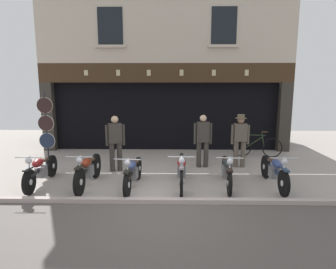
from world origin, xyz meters
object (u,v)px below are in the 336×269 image
(motorcycle_left, at_px, (88,170))
(salesman_left, at_px, (115,141))
(salesman_right, at_px, (240,138))
(leaning_bicycle, at_px, (257,146))
(advert_board_near, at_px, (204,106))
(motorcycle_far_left, at_px, (41,170))
(motorcycle_center, at_px, (182,170))
(motorcycle_center_left, at_px, (133,172))
(tyre_sign_pole, at_px, (46,124))
(motorcycle_center_right, at_px, (227,170))
(motorcycle_right, at_px, (274,170))
(shopkeeper_center, at_px, (203,139))

(motorcycle_left, height_order, salesman_left, salesman_left)
(salesman_right, bearing_deg, leaning_bicycle, -123.63)
(motorcycle_left, bearing_deg, advert_board_near, -126.06)
(motorcycle_far_left, bearing_deg, motorcycle_center, 178.71)
(motorcycle_left, distance_m, advert_board_near, 5.57)
(motorcycle_far_left, xyz_separation_m, motorcycle_center, (3.58, -0.01, 0.03))
(advert_board_near, bearing_deg, motorcycle_center_left, -116.15)
(motorcycle_center_left, height_order, tyre_sign_pole, tyre_sign_pole)
(motorcycle_center, relative_size, salesman_left, 1.25)
(leaning_bicycle, bearing_deg, motorcycle_center, 146.99)
(motorcycle_far_left, distance_m, tyre_sign_pole, 2.57)
(motorcycle_center_right, distance_m, salesman_right, 1.95)
(motorcycle_right, bearing_deg, motorcycle_center_left, 2.77)
(motorcycle_left, xyz_separation_m, salesman_right, (4.19, 1.81, 0.48))
(salesman_left, xyz_separation_m, tyre_sign_pole, (-2.47, 1.03, 0.35))
(leaning_bicycle, bearing_deg, motorcycle_far_left, 124.60)
(motorcycle_left, xyz_separation_m, advert_board_near, (3.30, 4.29, 1.29))
(motorcycle_right, distance_m, leaning_bicycle, 3.12)
(motorcycle_center, xyz_separation_m, tyre_sign_pole, (-4.38, 2.31, 0.83))
(tyre_sign_pole, bearing_deg, motorcycle_left, -49.20)
(salesman_left, height_order, advert_board_near, advert_board_near)
(motorcycle_center_left, bearing_deg, leaning_bicycle, -136.54)
(shopkeeper_center, height_order, leaning_bicycle, shopkeeper_center)
(motorcycle_right, distance_m, advert_board_near, 4.63)
(shopkeeper_center, height_order, advert_board_near, advert_board_near)
(leaning_bicycle, bearing_deg, salesman_left, 120.03)
(tyre_sign_pole, xyz_separation_m, advert_board_near, (5.33, 1.95, 0.46))
(motorcycle_center, height_order, tyre_sign_pole, tyre_sign_pole)
(motorcycle_center_right, xyz_separation_m, motorcycle_right, (1.19, 0.01, 0.00))
(salesman_left, bearing_deg, motorcycle_right, 149.44)
(motorcycle_center, bearing_deg, motorcycle_right, -177.71)
(motorcycle_center_left, xyz_separation_m, leaning_bicycle, (3.97, 3.26, -0.04))
(motorcycle_far_left, height_order, motorcycle_right, motorcycle_right)
(motorcycle_far_left, xyz_separation_m, leaning_bicycle, (6.35, 3.11, -0.04))
(motorcycle_right, distance_m, tyre_sign_pole, 7.14)
(salesman_left, bearing_deg, motorcycle_center, 132.00)
(salesman_left, distance_m, leaning_bicycle, 5.05)
(motorcycle_far_left, xyz_separation_m, salesman_right, (5.43, 1.76, 0.50))
(tyre_sign_pole, bearing_deg, motorcycle_right, -18.74)
(motorcycle_left, height_order, motorcycle_right, motorcycle_left)
(motorcycle_far_left, height_order, motorcycle_center_left, same)
(motorcycle_left, distance_m, salesman_right, 4.59)
(motorcycle_right, height_order, salesman_left, salesman_left)
(motorcycle_right, height_order, shopkeeper_center, shopkeeper_center)
(motorcycle_center_left, bearing_deg, advert_board_near, -112.07)
(motorcycle_left, bearing_deg, shopkeeper_center, -148.09)
(motorcycle_far_left, distance_m, leaning_bicycle, 7.07)
(shopkeeper_center, bearing_deg, motorcycle_center, 65.87)
(motorcycle_far_left, relative_size, shopkeeper_center, 1.20)
(motorcycle_center_right, distance_m, tyre_sign_pole, 6.04)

